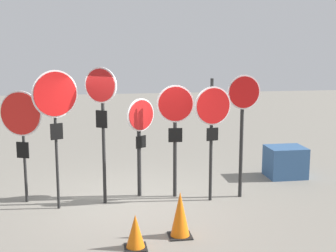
% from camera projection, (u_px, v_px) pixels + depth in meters
% --- Properties ---
extents(ground_plane, '(40.00, 40.00, 0.00)m').
position_uv_depth(ground_plane, '(137.00, 201.00, 9.37)').
color(ground_plane, gray).
extents(stop_sign_0, '(0.82, 0.35, 2.22)m').
position_uv_depth(stop_sign_0, '(21.00, 121.00, 8.97)').
color(stop_sign_0, black).
rests_on(stop_sign_0, ground).
extents(stop_sign_1, '(0.80, 0.39, 2.64)m').
position_uv_depth(stop_sign_1, '(55.00, 104.00, 8.55)').
color(stop_sign_1, black).
rests_on(stop_sign_1, ground).
extents(stop_sign_2, '(0.59, 0.38, 2.67)m').
position_uv_depth(stop_sign_2, '(102.00, 105.00, 8.86)').
color(stop_sign_2, black).
rests_on(stop_sign_2, ground).
extents(stop_sign_3, '(0.57, 0.38, 2.03)m').
position_uv_depth(stop_sign_3, '(140.00, 129.00, 9.40)').
color(stop_sign_3, black).
rests_on(stop_sign_3, ground).
extents(stop_sign_4, '(0.74, 0.15, 2.30)m').
position_uv_depth(stop_sign_4, '(175.00, 118.00, 9.31)').
color(stop_sign_4, black).
rests_on(stop_sign_4, ground).
extents(stop_sign_5, '(0.74, 0.18, 2.44)m').
position_uv_depth(stop_sign_5, '(212.00, 117.00, 9.06)').
color(stop_sign_5, black).
rests_on(stop_sign_5, ground).
extents(stop_sign_6, '(0.68, 0.15, 2.50)m').
position_uv_depth(stop_sign_6, '(243.00, 111.00, 9.26)').
color(stop_sign_6, black).
rests_on(stop_sign_6, ground).
extents(traffic_cone_0, '(0.35, 0.35, 0.54)m').
position_uv_depth(traffic_cone_0, '(135.00, 232.00, 7.16)').
color(traffic_cone_0, black).
rests_on(traffic_cone_0, ground).
extents(traffic_cone_1, '(0.38, 0.38, 0.76)m').
position_uv_depth(traffic_cone_1, '(180.00, 214.00, 7.58)').
color(traffic_cone_1, black).
rests_on(traffic_cone_1, ground).
extents(storage_crate, '(0.87, 0.73, 0.72)m').
position_uv_depth(storage_crate, '(285.00, 162.00, 10.98)').
color(storage_crate, '#335684').
rests_on(storage_crate, ground).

